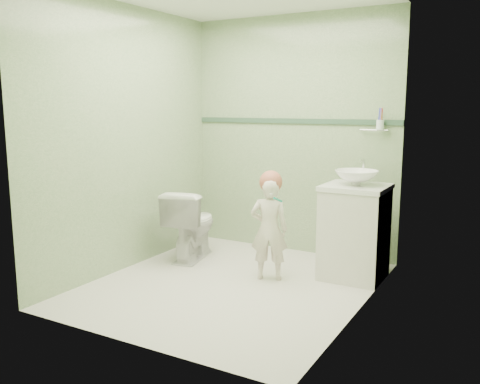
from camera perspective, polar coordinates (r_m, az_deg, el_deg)
The scene contains 12 objects.
ground at distance 4.41m, azimuth -0.97°, elevation -10.33°, with size 2.50×2.50×0.00m, color silver.
room_shell at distance 4.16m, azimuth -1.02°, elevation 5.41°, with size 2.50×2.54×2.40m.
trim_stripe at distance 5.25m, azimuth 5.89°, elevation 7.90°, with size 2.20×0.02×0.05m, color #34543F.
vanity at distance 4.59m, azimuth 12.64°, elevation -4.54°, with size 0.52×0.50×0.80m, color silver.
counter at distance 4.51m, azimuth 12.83°, elevation 0.52°, with size 0.54×0.52×0.04m, color white.
basin at distance 4.50m, azimuth 12.87°, elevation 1.58°, with size 0.37×0.37×0.13m, color white.
faucet at distance 4.66m, azimuth 13.56°, elevation 2.82°, with size 0.03×0.13×0.18m.
cup_holder at distance 4.91m, azimuth 15.30°, elevation 7.28°, with size 0.26×0.07×0.21m.
toilet at distance 5.08m, azimuth -5.46°, elevation -3.57°, with size 0.39×0.68×0.70m, color white.
toddler at distance 4.44m, azimuth 3.26°, elevation -4.18°, with size 0.33×0.21×0.89m, color silver.
hair_cap at distance 4.38m, azimuth 3.46°, elevation 1.12°, with size 0.20×0.20×0.20m, color #B05E48.
teal_toothbrush at distance 4.25m, azimuth 4.17°, elevation -0.80°, with size 0.10×0.14×0.08m.
Camera 1 is at (2.10, -3.57, 1.51)m, focal length 38.23 mm.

